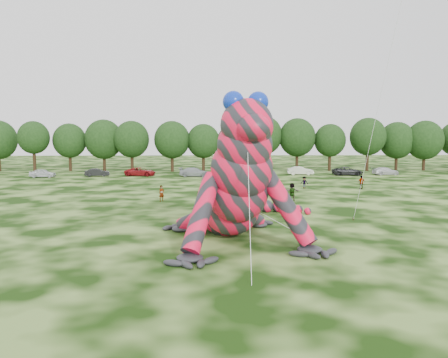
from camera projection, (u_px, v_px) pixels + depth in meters
name	position (u px, v px, depth m)	size (l,w,h in m)	color
ground	(262.00, 252.00, 25.98)	(240.00, 240.00, 0.00)	#16330A
inflatable_gecko	(226.00, 166.00, 30.35)	(16.09, 19.11, 9.55)	#F2123B
tree_3	(34.00, 147.00, 81.01)	(5.81, 5.23, 9.44)	black
tree_4	(70.00, 147.00, 82.87)	(6.22, 5.60, 9.06)	black
tree_5	(104.00, 145.00, 82.78)	(7.16, 6.44, 9.80)	black
tree_6	(132.00, 146.00, 81.25)	(6.52, 5.86, 9.49)	black
tree_7	(172.00, 146.00, 81.62)	(6.68, 6.01, 9.48)	black
tree_8	(203.00, 148.00, 82.03)	(6.14, 5.53, 8.94)	black
tree_9	(231.00, 148.00, 82.58)	(5.27, 4.74, 8.68)	black
tree_10	(264.00, 143.00, 83.93)	(7.09, 6.38, 10.50)	black
tree_11	(297.00, 144.00, 83.79)	(7.01, 6.31, 10.07)	black
tree_12	(330.00, 147.00, 83.60)	(5.99, 5.39, 8.97)	black
tree_13	(368.00, 144.00, 83.18)	(6.83, 6.15, 10.13)	black
tree_14	(397.00, 146.00, 85.02)	(6.82, 6.14, 9.40)	black
tree_15	(424.00, 146.00, 84.23)	(7.17, 6.45, 9.63)	black
car_0	(43.00, 173.00, 70.88)	(1.64, 4.07, 1.39)	silver
car_1	(97.00, 172.00, 72.53)	(1.40, 4.01, 1.32)	black
car_2	(140.00, 172.00, 73.36)	(2.37, 5.14, 1.43)	maroon
car_3	(195.00, 172.00, 72.18)	(2.11, 5.18, 1.50)	#9EA4A8
car_4	(226.00, 173.00, 72.74)	(1.48, 3.67, 1.25)	#131546
car_5	(300.00, 171.00, 75.23)	(1.55, 4.45, 1.47)	silver
car_6	(348.00, 171.00, 74.53)	(2.37, 5.14, 1.43)	#262729
car_7	(385.00, 171.00, 75.16)	(1.86, 4.58, 1.33)	silver
spectator_0	(162.00, 193.00, 45.62)	(0.61, 0.40, 1.68)	gray
spectator_5	(292.00, 192.00, 46.16)	(1.75, 0.56, 1.88)	gray
spectator_3	(361.00, 182.00, 55.72)	(1.01, 0.42, 1.73)	gray
spectator_1	(210.00, 186.00, 52.16)	(0.77, 0.60, 1.59)	gray
spectator_2	(304.00, 182.00, 56.53)	(1.01, 0.58, 1.56)	gray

